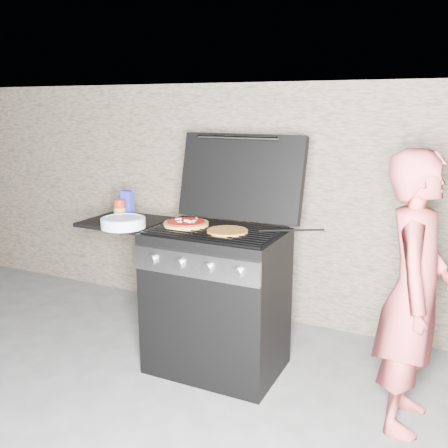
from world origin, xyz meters
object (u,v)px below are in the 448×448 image
at_px(pizza_topped, 186,223).
at_px(person, 414,293).
at_px(sauce_jar, 120,209).
at_px(gas_grill, 182,294).

distance_m(pizza_topped, person, 1.38).
distance_m(pizza_topped, sauce_jar, 0.53).
relative_size(gas_grill, person, 0.93).
distance_m(gas_grill, sauce_jar, 0.71).
bearing_deg(gas_grill, pizza_topped, 19.40).
bearing_deg(pizza_topped, sauce_jar, 176.80).
distance_m(sauce_jar, person, 1.90).
bearing_deg(pizza_topped, person, -3.53).
bearing_deg(person, pizza_topped, 87.11).
distance_m(gas_grill, person, 1.42).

